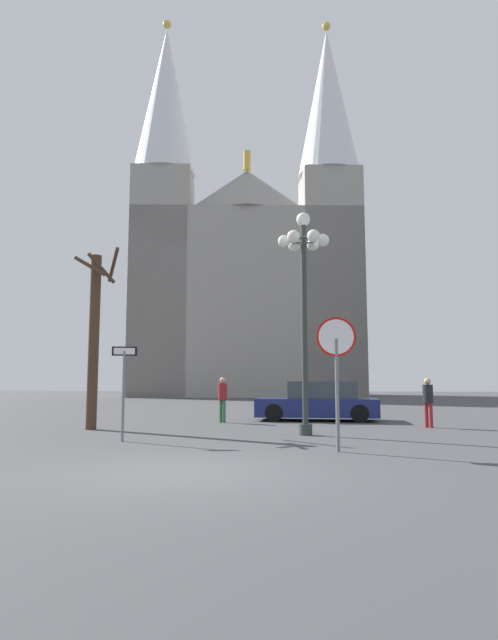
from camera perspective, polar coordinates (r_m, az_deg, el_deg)
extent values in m
plane|color=#424244|center=(9.07, -7.33, -15.99)|extent=(120.00, 120.00, 0.00)
cube|color=gray|center=(50.17, -0.28, 1.31)|extent=(21.65, 13.30, 16.63)
pyramid|color=gray|center=(48.31, -0.20, 13.95)|extent=(7.36, 2.86, 3.50)
cylinder|color=gold|center=(49.30, -0.20, 16.84)|extent=(0.70, 0.70, 1.80)
cube|color=gray|center=(48.17, -9.39, 3.97)|extent=(5.78, 5.78, 20.34)
cone|color=silver|center=(54.10, -9.02, 22.46)|extent=(5.70, 5.70, 14.54)
sphere|color=gold|center=(58.19, -8.87, 29.09)|extent=(0.80, 0.80, 0.80)
cube|color=gray|center=(48.37, 8.88, 3.92)|extent=(5.78, 5.78, 20.34)
cone|color=silver|center=(54.28, 8.53, 22.34)|extent=(5.70, 5.70, 14.54)
sphere|color=gold|center=(58.36, 8.38, 28.96)|extent=(0.80, 0.80, 0.80)
cylinder|color=slate|center=(11.42, 9.54, -7.98)|extent=(0.08, 0.08, 2.38)
cylinder|color=red|center=(11.45, 9.42, -1.81)|extent=(0.86, 0.09, 0.85)
cylinder|color=white|center=(11.43, 9.43, -1.80)|extent=(0.75, 0.05, 0.75)
cylinder|color=slate|center=(13.50, -13.46, -8.00)|extent=(0.07, 0.07, 2.21)
cube|color=black|center=(13.51, -13.34, -3.31)|extent=(0.61, 0.17, 0.23)
cube|color=white|center=(13.50, -13.36, -3.30)|extent=(0.51, 0.13, 0.16)
cylinder|color=#2D3833|center=(14.75, 6.03, -0.90)|extent=(0.16, 0.16, 5.86)
cylinder|color=#2D3833|center=(14.74, 6.16, -11.72)|extent=(0.36, 0.36, 0.30)
sphere|color=white|center=(15.37, 5.89, 10.79)|extent=(0.39, 0.39, 0.39)
sphere|color=white|center=(15.21, 8.01, 8.56)|extent=(0.35, 0.35, 0.35)
cylinder|color=#2D3833|center=(15.20, 6.96, 8.56)|extent=(0.05, 0.55, 0.05)
sphere|color=white|center=(15.66, 6.94, 8.11)|extent=(0.35, 0.35, 0.35)
cylinder|color=#2D3833|center=(15.43, 6.44, 8.32)|extent=(0.50, 0.32, 0.05)
sphere|color=white|center=(15.66, 4.91, 8.08)|extent=(0.35, 0.35, 0.35)
cylinder|color=#2D3833|center=(15.43, 5.40, 8.31)|extent=(0.50, 0.32, 0.05)
sphere|color=white|center=(15.21, 3.82, 8.51)|extent=(0.35, 0.35, 0.35)
cylinder|color=#2D3833|center=(15.20, 4.87, 8.53)|extent=(0.05, 0.55, 0.05)
sphere|color=white|center=(14.74, 4.83, 9.01)|extent=(0.35, 0.35, 0.35)
cylinder|color=#2D3833|center=(14.97, 5.38, 8.77)|extent=(0.50, 0.32, 0.05)
sphere|color=white|center=(14.74, 6.99, 9.03)|extent=(0.35, 0.35, 0.35)
cylinder|color=#2D3833|center=(14.97, 6.45, 8.79)|extent=(0.50, 0.32, 0.05)
cylinder|color=#473323|center=(16.98, -16.47, -2.19)|extent=(0.32, 0.32, 5.40)
cylinder|color=#473323|center=(16.89, -15.71, 5.43)|extent=(0.75, 0.72, 0.89)
cylinder|color=#473323|center=(16.85, -16.85, 5.61)|extent=(1.02, 0.11, 0.66)
cylinder|color=#473323|center=(17.43, -14.49, 5.81)|extent=(0.71, 1.01, 0.94)
cube|color=navy|center=(19.95, 7.32, -9.38)|extent=(4.50, 1.92, 0.66)
cube|color=#333D47|center=(19.92, 7.94, -7.51)|extent=(2.54, 1.68, 0.63)
cylinder|color=black|center=(19.22, 2.73, -10.01)|extent=(0.65, 0.24, 0.64)
cylinder|color=black|center=(20.83, 3.12, -9.74)|extent=(0.65, 0.24, 0.64)
cylinder|color=black|center=(19.20, 11.90, -9.89)|extent=(0.65, 0.24, 0.64)
cylinder|color=black|center=(20.80, 11.57, -9.62)|extent=(0.65, 0.24, 0.64)
cylinder|color=#33663F|center=(18.81, -2.73, -9.87)|extent=(0.12, 0.12, 0.79)
cylinder|color=#33663F|center=(18.93, -3.06, -9.85)|extent=(0.12, 0.12, 0.79)
cylinder|color=maroon|center=(18.84, -2.88, -7.77)|extent=(0.32, 0.32, 0.59)
sphere|color=tan|center=(18.83, -2.87, -6.55)|extent=(0.21, 0.21, 0.21)
cylinder|color=maroon|center=(17.81, 19.11, -9.74)|extent=(0.12, 0.12, 0.77)
cylinder|color=maroon|center=(17.89, 18.67, -9.74)|extent=(0.12, 0.12, 0.77)
cylinder|color=black|center=(17.82, 18.81, -7.57)|extent=(0.32, 0.32, 0.58)
sphere|color=tan|center=(17.82, 18.77, -6.31)|extent=(0.21, 0.21, 0.21)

